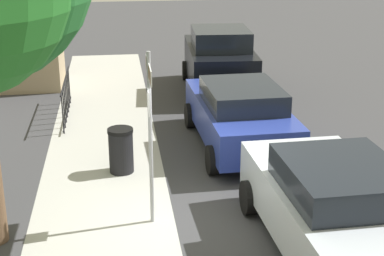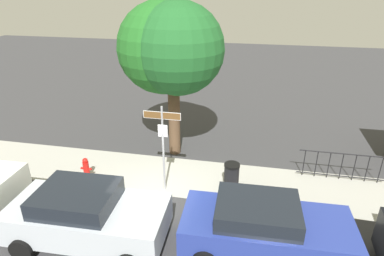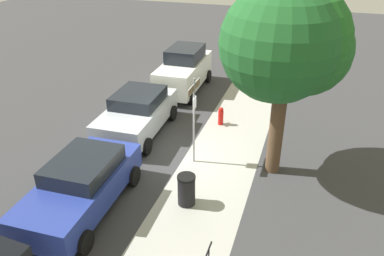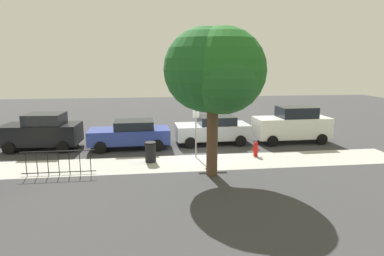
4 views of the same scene
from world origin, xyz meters
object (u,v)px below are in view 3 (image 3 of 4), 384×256
(shade_tree, at_px, (288,46))
(car_silver, at_px, (137,113))
(trash_bin, at_px, (186,190))
(car_white, at_px, (184,70))
(fire_hydrant, at_px, (221,116))
(street_sign, at_px, (194,106))
(car_blue, at_px, (82,185))

(shade_tree, distance_m, car_silver, 6.61)
(shade_tree, relative_size, trash_bin, 6.28)
(shade_tree, bearing_deg, car_silver, -100.26)
(car_white, height_order, fire_hydrant, car_white)
(street_sign, height_order, trash_bin, street_sign)
(street_sign, distance_m, shade_tree, 3.52)
(car_white, distance_m, fire_hydrant, 4.19)
(car_silver, bearing_deg, street_sign, 61.38)
(street_sign, bearing_deg, shade_tree, 98.46)
(car_white, height_order, trash_bin, car_white)
(trash_bin, bearing_deg, car_blue, -68.56)
(street_sign, height_order, fire_hydrant, street_sign)
(car_blue, bearing_deg, trash_bin, 109.79)
(trash_bin, bearing_deg, shade_tree, 140.09)
(shade_tree, relative_size, car_white, 1.37)
(shade_tree, xyz_separation_m, car_blue, (3.79, -5.05, -3.47))
(car_silver, xyz_separation_m, car_blue, (4.80, 0.50, -0.03))
(car_white, xyz_separation_m, trash_bin, (8.50, 2.99, -0.57))
(car_white, bearing_deg, car_blue, 0.03)
(street_sign, xyz_separation_m, car_white, (-6.21, -2.50, -1.07))
(street_sign, relative_size, fire_hydrant, 3.99)
(shade_tree, bearing_deg, trash_bin, -39.91)
(shade_tree, distance_m, car_white, 8.46)
(car_blue, bearing_deg, car_white, 179.49)
(car_white, xyz_separation_m, car_silver, (4.80, -0.31, -0.21))
(car_blue, bearing_deg, fire_hydrant, 157.16)
(car_silver, bearing_deg, car_blue, 4.10)
(car_silver, height_order, trash_bin, car_silver)
(fire_hydrant, bearing_deg, car_blue, -21.19)
(shade_tree, distance_m, fire_hydrant, 5.37)
(car_silver, height_order, fire_hydrant, car_silver)
(car_white, relative_size, car_blue, 1.00)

